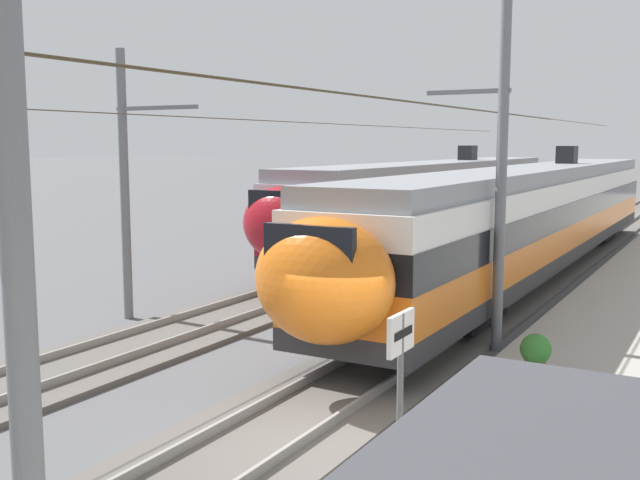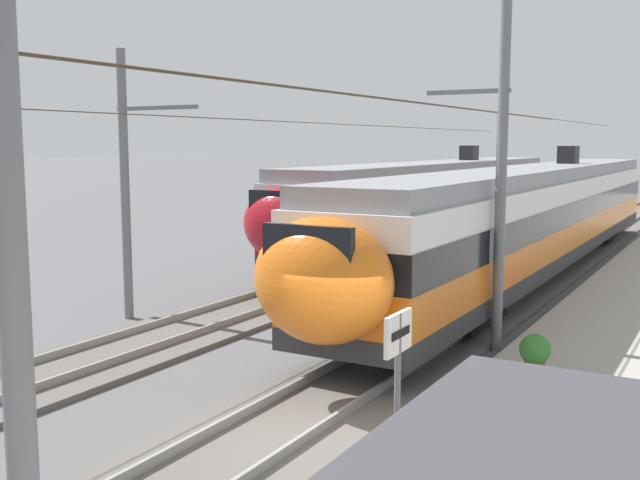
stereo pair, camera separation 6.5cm
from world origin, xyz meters
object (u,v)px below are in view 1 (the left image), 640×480
(catenary_mast_west, at_px, (6,266))
(catenary_mast_mid, at_px, (496,172))
(platform_sign, at_px, (400,363))
(potted_plant_by_shelter, at_px, (536,352))
(handbag_near_sign, at_px, (401,460))
(train_far_track, at_px, (435,199))
(train_near_platform, at_px, (534,214))
(catenary_mast_far_side, at_px, (130,178))

(catenary_mast_west, relative_size, catenary_mast_mid, 1.00)
(catenary_mast_mid, relative_size, platform_sign, 20.98)
(platform_sign, xyz_separation_m, potted_plant_by_shelter, (5.56, -0.33, -1.20))
(handbag_near_sign, relative_size, potted_plant_by_shelter, 0.51)
(train_far_track, distance_m, catenary_mast_mid, 16.39)
(train_far_track, xyz_separation_m, potted_plant_by_shelter, (-17.22, -8.60, -1.44))
(train_far_track, xyz_separation_m, platform_sign, (-22.78, -8.28, -0.23))
(catenary_mast_west, bearing_deg, train_near_platform, 3.78)
(handbag_near_sign, distance_m, potted_plant_by_shelter, 4.98)
(train_far_track, height_order, handbag_near_sign, train_far_track)
(catenary_mast_far_side, bearing_deg, train_near_platform, -33.46)
(catenary_mast_mid, height_order, potted_plant_by_shelter, catenary_mast_mid)
(train_near_platform, height_order, potted_plant_by_shelter, train_near_platform)
(catenary_mast_mid, xyz_separation_m, catenary_mast_far_side, (-1.79, 9.12, -0.27))
(catenary_mast_west, bearing_deg, potted_plant_by_shelter, -9.04)
(train_far_track, height_order, potted_plant_by_shelter, train_far_track)
(handbag_near_sign, height_order, potted_plant_by_shelter, potted_plant_by_shelter)
(catenary_mast_west, height_order, potted_plant_by_shelter, catenary_mast_west)
(handbag_near_sign, bearing_deg, train_near_platform, 8.32)
(train_far_track, bearing_deg, catenary_mast_west, -165.61)
(train_near_platform, bearing_deg, catenary_mast_west, -176.22)
(train_near_platform, height_order, platform_sign, train_near_platform)
(platform_sign, distance_m, potted_plant_by_shelter, 5.70)
(catenary_mast_far_side, bearing_deg, catenary_mast_west, -139.85)
(catenary_mast_west, distance_m, catenary_mast_far_side, 14.13)
(catenary_mast_west, xyz_separation_m, potted_plant_by_shelter, (10.07, -1.60, -2.94))
(platform_sign, bearing_deg, catenary_mast_far_side, 58.81)
(train_near_platform, relative_size, handbag_near_sign, 72.55)
(handbag_near_sign, bearing_deg, catenary_mast_west, 168.54)
(train_near_platform, distance_m, catenary_mast_mid, 10.04)
(catenary_mast_mid, bearing_deg, potted_plant_by_shelter, -147.66)
(catenary_mast_mid, height_order, platform_sign, catenary_mast_mid)
(catenary_mast_far_side, xyz_separation_m, potted_plant_by_shelter, (-0.73, -10.71, -2.96))
(handbag_near_sign, xyz_separation_m, potted_plant_by_shelter, (4.94, -0.56, 0.34))
(catenary_mast_far_side, relative_size, potted_plant_by_shelter, 57.79)
(catenary_mast_mid, xyz_separation_m, platform_sign, (-8.07, -1.26, -2.03))
(catenary_mast_far_side, bearing_deg, catenary_mast_mid, -78.91)
(catenary_mast_west, distance_m, platform_sign, 5.00)
(catenary_mast_west, xyz_separation_m, catenary_mast_far_side, (10.80, 9.11, 0.02))
(catenary_mast_far_side, height_order, potted_plant_by_shelter, catenary_mast_far_side)
(train_far_track, xyz_separation_m, catenary_mast_far_side, (-16.49, 2.11, 1.52))
(train_near_platform, height_order, catenary_mast_far_side, catenary_mast_far_side)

